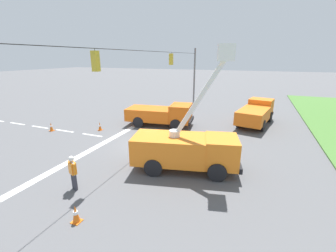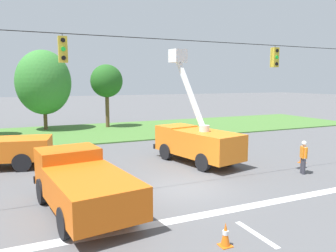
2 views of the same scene
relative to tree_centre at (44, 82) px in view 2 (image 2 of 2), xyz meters
name	(u,v)px [view 2 (image 2 of 2)]	position (x,y,z in m)	size (l,w,h in m)	color
ground_plane	(185,188)	(4.60, -21.51, -4.73)	(200.00, 200.00, 0.00)	#565659
grass_verge	(100,132)	(4.60, -3.51, -4.68)	(56.00, 12.00, 0.10)	#477533
lane_markings	(246,227)	(4.60, -26.02, -4.73)	(17.60, 15.25, 0.01)	silver
signal_gantry	(185,95)	(4.58, -21.51, -0.49)	(26.20, 0.33, 7.20)	slate
tree_centre	(44,82)	(0.00, 0.00, 0.00)	(5.25, 4.97, 7.88)	brown
tree_east	(107,81)	(6.05, -0.83, 0.11)	(3.31, 2.94, 6.57)	brown
utility_truck_bucket_lift	(196,140)	(7.37, -17.55, -3.35)	(3.49, 6.28, 6.81)	orange
utility_truck_support_near	(82,182)	(-0.13, -22.31, -3.63)	(3.30, 6.40, 2.08)	orange
road_worker	(304,155)	(11.34, -21.98, -3.74)	(0.38, 0.61, 1.77)	#383842
traffic_cone_foreground_left	(302,157)	(13.11, -20.23, -4.36)	(0.36, 0.36, 0.75)	orange
traffic_cone_foreground_right	(225,234)	(3.27, -26.77, -4.37)	(0.36, 0.36, 0.74)	orange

